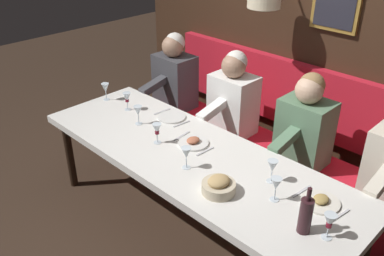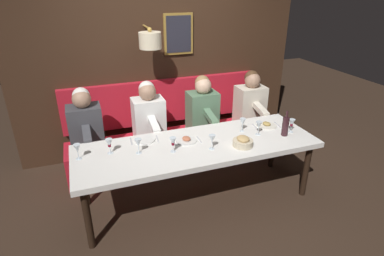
{
  "view_description": "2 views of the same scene",
  "coord_description": "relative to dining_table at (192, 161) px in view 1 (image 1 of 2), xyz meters",
  "views": [
    {
      "loc": [
        -1.86,
        -1.84,
        2.39
      ],
      "look_at": [
        0.05,
        0.05,
        0.92
      ],
      "focal_mm": 39.01,
      "sensor_mm": 36.0,
      "label": 1
    },
    {
      "loc": [
        -2.89,
        1.12,
        2.37
      ],
      "look_at": [
        0.05,
        0.05,
        0.92
      ],
      "focal_mm": 29.76,
      "sensor_mm": 36.0,
      "label": 2
    }
  ],
  "objects": [
    {
      "name": "banquette_bench",
      "position": [
        0.89,
        0.0,
        -0.45
      ],
      "size": [
        0.52,
        2.87,
        0.45
      ],
      "primitive_type": "cube",
      "color": "red",
      "rests_on": "ground_plane"
    },
    {
      "name": "diner_far",
      "position": [
        0.88,
        1.13,
        0.14
      ],
      "size": [
        0.6,
        0.4,
        0.79
      ],
      "color": "#3D3D42",
      "rests_on": "banquette_bench"
    },
    {
      "name": "wine_glass_2",
      "position": [
        -0.16,
        -0.1,
        0.18
      ],
      "size": [
        0.07,
        0.07,
        0.16
      ],
      "color": "silver",
      "rests_on": "dining_table"
    },
    {
      "name": "wine_glass_7",
      "position": [
        -0.02,
        -0.75,
        0.18
      ],
      "size": [
        0.07,
        0.07,
        0.16
      ],
      "color": "silver",
      "rests_on": "dining_table"
    },
    {
      "name": "ground_plane",
      "position": [
        0.0,
        0.0,
        -0.68
      ],
      "size": [
        12.0,
        12.0,
        0.0
      ],
      "primitive_type": "plane",
      "color": "#332319"
    },
    {
      "name": "place_setting_2",
      "position": [
        0.11,
        0.1,
        0.08
      ],
      "size": [
        0.24,
        0.32,
        0.05
      ],
      "color": "silver",
      "rests_on": "dining_table"
    },
    {
      "name": "wine_bottle",
      "position": [
        -0.14,
        -1.02,
        0.18
      ],
      "size": [
        0.08,
        0.08,
        0.3
      ],
      "color": "#33191E",
      "rests_on": "dining_table"
    },
    {
      "name": "bread_bowl",
      "position": [
        -0.21,
        -0.44,
        0.11
      ],
      "size": [
        0.22,
        0.22,
        0.12
      ],
      "color": "beige",
      "rests_on": "dining_table"
    },
    {
      "name": "diner_middle",
      "position": [
        0.88,
        0.35,
        0.14
      ],
      "size": [
        0.6,
        0.4,
        0.79
      ],
      "color": "white",
      "rests_on": "banquette_bench"
    },
    {
      "name": "wine_glass_5",
      "position": [
        -0.07,
        0.3,
        0.18
      ],
      "size": [
        0.07,
        0.07,
        0.16
      ],
      "color": "silver",
      "rests_on": "dining_table"
    },
    {
      "name": "wine_glass_0",
      "position": [
        -0.09,
        -1.15,
        0.18
      ],
      "size": [
        0.07,
        0.07,
        0.16
      ],
      "color": "silver",
      "rests_on": "dining_table"
    },
    {
      "name": "back_wall_panel",
      "position": [
        1.46,
        0.0,
        0.69
      ],
      "size": [
        0.59,
        4.07,
        2.9
      ],
      "color": "#382316",
      "rests_on": "ground_plane"
    },
    {
      "name": "wine_glass_6",
      "position": [
        0.13,
        -0.62,
        0.18
      ],
      "size": [
        0.07,
        0.07,
        0.16
      ],
      "color": "silver",
      "rests_on": "dining_table"
    },
    {
      "name": "dining_table",
      "position": [
        0.0,
        0.0,
        0.0
      ],
      "size": [
        0.9,
        2.67,
        0.74
      ],
      "color": "silver",
      "rests_on": "ground_plane"
    },
    {
      "name": "wine_glass_3",
      "position": [
        0.12,
        0.93,
        0.18
      ],
      "size": [
        0.07,
        0.07,
        0.16
      ],
      "color": "silver",
      "rests_on": "dining_table"
    },
    {
      "name": "place_setting_1",
      "position": [
        0.15,
        -0.97,
        0.08
      ],
      "size": [
        0.24,
        0.33,
        0.05
      ],
      "color": "silver",
      "rests_on": "dining_table"
    },
    {
      "name": "wine_glass_1",
      "position": [
        0.11,
        1.24,
        0.18
      ],
      "size": [
        0.07,
        0.07,
        0.16
      ],
      "color": "silver",
      "rests_on": "dining_table"
    },
    {
      "name": "wine_glass_4",
      "position": [
        0.02,
        0.65,
        0.18
      ],
      "size": [
        0.07,
        0.07,
        0.16
      ],
      "color": "silver",
      "rests_on": "dining_table"
    },
    {
      "name": "diner_near",
      "position": [
        0.88,
        -0.41,
        0.14
      ],
      "size": [
        0.6,
        0.4,
        0.79
      ],
      "color": "#567A5B",
      "rests_on": "banquette_bench"
    },
    {
      "name": "place_setting_0",
      "position": [
        0.29,
        0.53,
        0.07
      ],
      "size": [
        0.24,
        0.32,
        0.01
      ],
      "color": "silver",
      "rests_on": "dining_table"
    }
  ]
}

